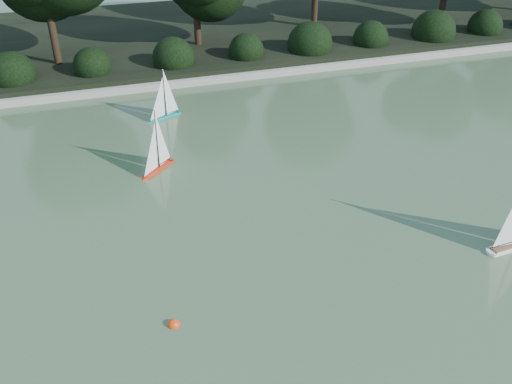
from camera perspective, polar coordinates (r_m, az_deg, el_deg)
ground at (r=7.85m, az=6.00°, el=-12.75°), size 80.00×80.00×0.00m
pond_coping at (r=15.25m, az=-7.44°, el=10.82°), size 40.00×0.35×0.18m
far_bank at (r=18.98m, az=-9.92°, el=15.03°), size 40.00×8.00×0.30m
shrub_hedge at (r=15.96m, az=-8.19°, el=13.11°), size 29.10×1.10×1.10m
sailboat_orange at (r=11.13m, az=-10.05°, el=2.98°), size 0.79×0.75×1.32m
sailboat_teal at (r=13.35m, az=-9.35°, el=8.06°), size 0.90×0.52×1.28m
race_buoy at (r=7.84m, az=-8.22°, el=-13.02°), size 0.17×0.17×0.17m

